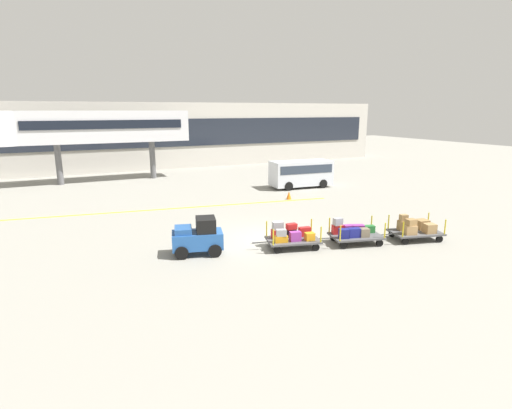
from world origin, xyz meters
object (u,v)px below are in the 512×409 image
object	(u,v)px
baggage_cart_middle	(354,233)
shuttle_van	(301,172)
baggage_tug	(198,237)
safety_cone_near	(289,195)
baggage_cart_lead	(291,236)
baggage_cart_tail	(416,228)

from	to	relation	value
baggage_cart_middle	shuttle_van	world-z (taller)	shuttle_van
baggage_tug	safety_cone_near	xyz separation A→B (m)	(8.92, 7.66, -0.48)
baggage_cart_lead	baggage_cart_middle	size ratio (longest dim) A/B	1.00
baggage_cart_middle	baggage_cart_tail	xyz separation A→B (m)	(2.98, -0.83, 0.03)
baggage_cart_tail	safety_cone_near	size ratio (longest dim) A/B	5.61
shuttle_van	baggage_cart_middle	bearing A→B (deg)	-111.88
baggage_tug	safety_cone_near	distance (m)	11.77
shuttle_van	safety_cone_near	bearing A→B (deg)	-132.11
baggage_cart_tail	shuttle_van	size ratio (longest dim) A/B	0.62
baggage_tug	baggage_cart_tail	distance (m)	10.15
baggage_cart_lead	baggage_cart_middle	bearing A→B (deg)	-14.37
baggage_tug	baggage_cart_lead	distance (m)	4.09
baggage_tug	baggage_cart_middle	xyz separation A→B (m)	(6.84, -1.74, -0.24)
baggage_cart_lead	safety_cone_near	world-z (taller)	baggage_cart_lead
baggage_tug	safety_cone_near	size ratio (longest dim) A/B	4.20
baggage_cart_lead	baggage_cart_tail	distance (m)	6.06
baggage_cart_lead	baggage_cart_middle	xyz separation A→B (m)	(2.88, -0.74, -0.02)
baggage_cart_tail	safety_cone_near	bearing A→B (deg)	95.04
baggage_cart_lead	baggage_cart_tail	size ratio (longest dim) A/B	1.00
baggage_cart_middle	baggage_tug	bearing A→B (deg)	165.69
baggage_cart_middle	baggage_cart_tail	world-z (taller)	baggage_cart_tail
baggage_cart_lead	baggage_tug	bearing A→B (deg)	165.73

